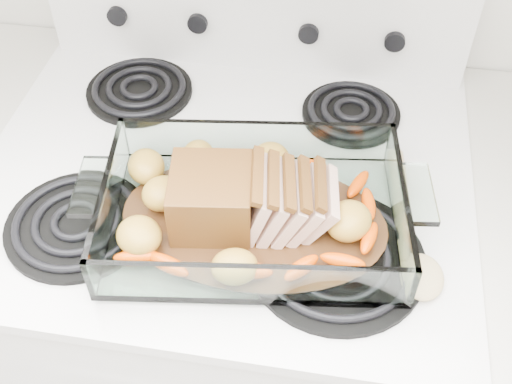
# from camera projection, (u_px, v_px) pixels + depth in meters

# --- Properties ---
(electric_range) EXTENTS (0.78, 0.70, 1.12)m
(electric_range) POSITION_uv_depth(u_px,v_px,m) (233.00, 318.00, 1.36)
(electric_range) COLOR white
(electric_range) RESTS_ON ground
(baking_dish) EXTENTS (0.42, 0.28, 0.08)m
(baking_dish) POSITION_uv_depth(u_px,v_px,m) (254.00, 215.00, 0.92)
(baking_dish) COLOR silver
(baking_dish) RESTS_ON electric_range
(pork_roast) EXTENTS (0.23, 0.11, 0.09)m
(pork_roast) POSITION_uv_depth(u_px,v_px,m) (238.00, 199.00, 0.90)
(pork_roast) COLOR #5F3B0E
(pork_roast) RESTS_ON baking_dish
(roast_vegetables) EXTENTS (0.38, 0.20, 0.05)m
(roast_vegetables) POSITION_uv_depth(u_px,v_px,m) (255.00, 192.00, 0.94)
(roast_vegetables) COLOR #F34300
(roast_vegetables) RESTS_ON baking_dish
(wooden_spoon) EXTENTS (0.08, 0.28, 0.02)m
(wooden_spoon) POSITION_uv_depth(u_px,v_px,m) (413.00, 244.00, 0.91)
(wooden_spoon) COLOR beige
(wooden_spoon) RESTS_ON electric_range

